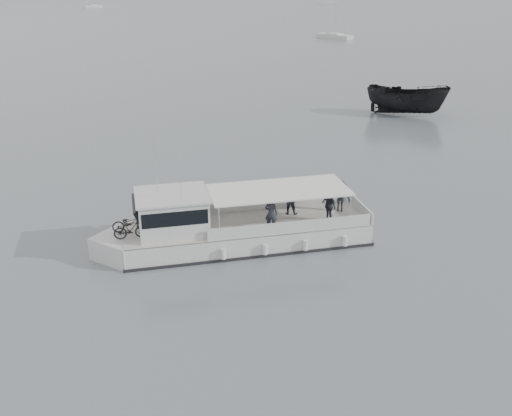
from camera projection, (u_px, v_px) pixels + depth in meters
ground at (189, 271)px, 23.13m from camera, size 1400.00×1400.00×0.00m
tour_boat at (223, 229)px, 24.86m from camera, size 11.78×7.09×5.12m
dark_motorboat at (407, 100)px, 46.87m from camera, size 5.75×6.94×2.57m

